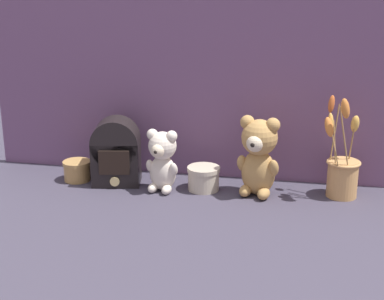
{
  "coord_description": "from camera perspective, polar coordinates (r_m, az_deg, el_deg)",
  "views": [
    {
      "loc": [
        0.34,
        -1.69,
        0.69
      ],
      "look_at": [
        0.0,
        0.02,
        0.13
      ],
      "focal_mm": 55.0,
      "sensor_mm": 36.0,
      "label": 1
    }
  ],
  "objects": [
    {
      "name": "ground_plane",
      "position": [
        1.86,
        -0.12,
        -4.09
      ],
      "size": [
        4.0,
        4.0,
        0.0
      ],
      "primitive_type": "plane",
      "color": "#3D3847"
    },
    {
      "name": "backdrop_wall",
      "position": [
        1.93,
        0.86,
        6.18
      ],
      "size": [
        1.44,
        0.02,
        0.61
      ],
      "color": "#704C70",
      "rests_on": "ground"
    },
    {
      "name": "teddy_bear_large",
      "position": [
        1.81,
        6.47,
        -0.46
      ],
      "size": [
        0.14,
        0.13,
        0.25
      ],
      "color": "tan",
      "rests_on": "ground"
    },
    {
      "name": "teddy_bear_medium",
      "position": [
        1.84,
        -2.93,
        -0.92
      ],
      "size": [
        0.11,
        0.1,
        0.2
      ],
      "color": "beige",
      "rests_on": "ground"
    },
    {
      "name": "flower_vase",
      "position": [
        1.85,
        14.36,
        -1.94
      ],
      "size": [
        0.13,
        0.12,
        0.32
      ],
      "color": "tan",
      "rests_on": "ground"
    },
    {
      "name": "vintage_radio",
      "position": [
        1.91,
        -7.39,
        -0.17
      ],
      "size": [
        0.17,
        0.13,
        0.22
      ],
      "color": "black",
      "rests_on": "ground"
    },
    {
      "name": "decorative_tin_tall",
      "position": [
        1.87,
        1.13,
        -2.74
      ],
      "size": [
        0.1,
        0.1,
        0.08
      ],
      "color": "beige",
      "rests_on": "ground"
    },
    {
      "name": "decorative_tin_short",
      "position": [
        1.98,
        -11.06,
        -1.96
      ],
      "size": [
        0.09,
        0.09,
        0.07
      ],
      "color": "tan",
      "rests_on": "ground"
    }
  ]
}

